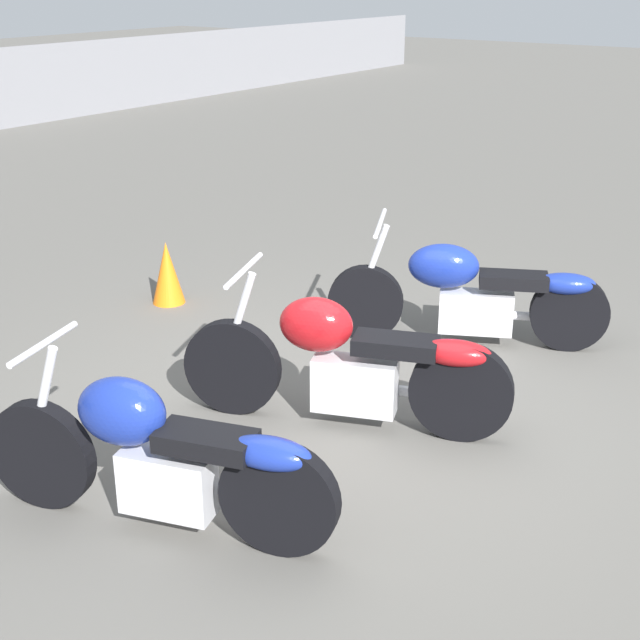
{
  "coord_description": "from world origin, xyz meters",
  "views": [
    {
      "loc": [
        -4.27,
        -2.87,
        2.73
      ],
      "look_at": [
        0.0,
        0.16,
        0.65
      ],
      "focal_mm": 50.0,
      "sensor_mm": 36.0,
      "label": 1
    }
  ],
  "objects_px": {
    "motorcycle_slot_0": "(159,455)",
    "motorcycle_slot_2": "(471,293)",
    "motorcycle_slot_1": "(349,362)",
    "traffic_cone_near": "(167,273)"
  },
  "relations": [
    {
      "from": "motorcycle_slot_2",
      "to": "traffic_cone_near",
      "type": "height_order",
      "value": "motorcycle_slot_2"
    },
    {
      "from": "motorcycle_slot_0",
      "to": "motorcycle_slot_2",
      "type": "xyz_separation_m",
      "value": [
        3.14,
        -0.19,
        -0.01
      ]
    },
    {
      "from": "motorcycle_slot_1",
      "to": "traffic_cone_near",
      "type": "xyz_separation_m",
      "value": [
        0.96,
        2.52,
        -0.16
      ]
    },
    {
      "from": "motorcycle_slot_1",
      "to": "motorcycle_slot_2",
      "type": "bearing_deg",
      "value": -21.88
    },
    {
      "from": "motorcycle_slot_0",
      "to": "motorcycle_slot_2",
      "type": "bearing_deg",
      "value": -20.56
    },
    {
      "from": "motorcycle_slot_0",
      "to": "traffic_cone_near",
      "type": "xyz_separation_m",
      "value": [
        2.45,
        2.36,
        -0.16
      ]
    },
    {
      "from": "motorcycle_slot_1",
      "to": "motorcycle_slot_2",
      "type": "xyz_separation_m",
      "value": [
        1.65,
        -0.02,
        -0.02
      ]
    },
    {
      "from": "motorcycle_slot_0",
      "to": "motorcycle_slot_2",
      "type": "distance_m",
      "value": 3.15
    },
    {
      "from": "motorcycle_slot_1",
      "to": "traffic_cone_near",
      "type": "bearing_deg",
      "value": 48.12
    },
    {
      "from": "motorcycle_slot_0",
      "to": "traffic_cone_near",
      "type": "bearing_deg",
      "value": 26.75
    }
  ]
}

